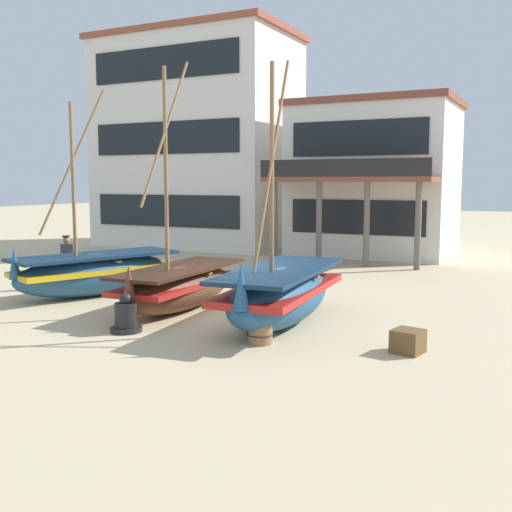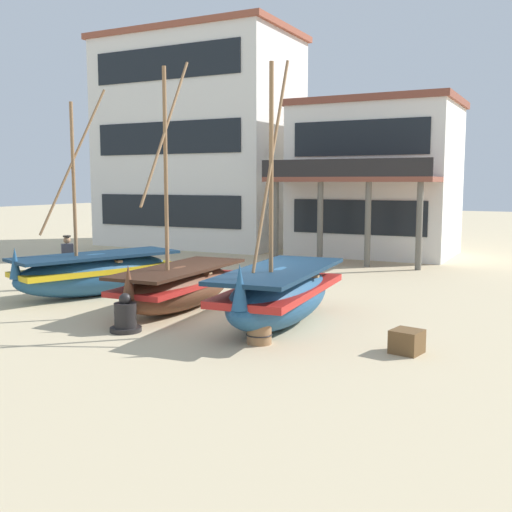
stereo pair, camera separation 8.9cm
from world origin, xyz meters
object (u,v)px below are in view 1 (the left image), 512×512
object	(u,v)px
fisherman_by_hull	(67,262)
harbor_building_annex	(198,142)
wooden_barrel	(260,327)
cargo_crate	(408,341)
fishing_boat_near_left	(95,272)
fishing_boat_far_right	(280,293)
capstan_winch	(126,317)
fishing_boat_centre_large	(179,286)
harbor_building_main	(374,178)

from	to	relation	value
fisherman_by_hull	harbor_building_annex	world-z (taller)	harbor_building_annex
wooden_barrel	cargo_crate	bearing A→B (deg)	13.45
fishing_boat_near_left	wooden_barrel	distance (m)	7.35
fisherman_by_hull	wooden_barrel	xyz separation A→B (m)	(8.41, -3.20, -0.48)
fishing_boat_near_left	harbor_building_annex	distance (m)	15.61
fisherman_by_hull	fishing_boat_far_right	bearing A→B (deg)	-9.97
harbor_building_annex	capstan_winch	bearing A→B (deg)	-62.74
capstan_winch	fishing_boat_centre_large	bearing A→B (deg)	96.11
fishing_boat_centre_large	fisherman_by_hull	bearing A→B (deg)	167.62
fishing_boat_far_right	harbor_building_annex	xyz separation A→B (m)	(-11.61, 14.87, 4.70)
cargo_crate	harbor_building_main	distance (m)	17.18
cargo_crate	harbor_building_main	xyz separation A→B (m)	(-5.37, 15.99, 3.28)
fishing_boat_near_left	fishing_boat_far_right	distance (m)	6.53
fishing_boat_near_left	cargo_crate	size ratio (longest dim) A/B	10.78
harbor_building_main	cargo_crate	bearing A→B (deg)	-71.43
fishing_boat_centre_large	wooden_barrel	bearing A→B (deg)	-31.51
harbor_building_annex	harbor_building_main	bearing A→B (deg)	0.23
harbor_building_main	fishing_boat_centre_large	bearing A→B (deg)	-93.85
fisherman_by_hull	capstan_winch	distance (m)	6.42
wooden_barrel	fisherman_by_hull	bearing A→B (deg)	159.19
fishing_boat_centre_large	cargo_crate	bearing A→B (deg)	-12.47
fishing_boat_far_right	cargo_crate	size ratio (longest dim) A/B	11.02
wooden_barrel	fishing_boat_centre_large	bearing A→B (deg)	148.49
capstan_winch	fisherman_by_hull	bearing A→B (deg)	145.19
fishing_boat_centre_large	fisherman_by_hull	distance (m)	5.10
fishing_boat_near_left	wooden_barrel	size ratio (longest dim) A/B	8.63
harbor_building_annex	cargo_crate	bearing A→B (deg)	-46.96
harbor_building_main	harbor_building_annex	distance (m)	9.72
fishing_boat_near_left	fisherman_by_hull	distance (m)	1.67
fishing_boat_near_left	fisherman_by_hull	xyz separation A→B (m)	(-1.59, 0.49, 0.15)
fishing_boat_centre_large	harbor_building_main	bearing A→B (deg)	86.15
fishing_boat_near_left	capstan_winch	size ratio (longest dim) A/B	6.83
fishing_boat_centre_large	harbor_building_annex	world-z (taller)	harbor_building_annex
fishing_boat_far_right	wooden_barrel	distance (m)	1.86
fishing_boat_near_left	fishing_boat_far_right	bearing A→B (deg)	-8.12
fishing_boat_far_right	harbor_building_annex	size ratio (longest dim) A/B	0.57
wooden_barrel	harbor_building_main	xyz separation A→B (m)	(-2.45, 16.68, 3.16)
fishing_boat_near_left	harbor_building_main	world-z (taller)	harbor_building_main
capstan_winch	wooden_barrel	bearing A→B (deg)	8.25
fishing_boat_centre_large	capstan_winch	world-z (taller)	fishing_boat_centre_large
fishing_boat_centre_large	wooden_barrel	size ratio (longest dim) A/B	9.24
fishing_boat_centre_large	cargo_crate	world-z (taller)	fishing_boat_centre_large
fisherman_by_hull	cargo_crate	distance (m)	11.62
fishing_boat_near_left	harbor_building_main	xyz separation A→B (m)	(4.38, 13.98, 2.82)
fishing_boat_centre_large	harbor_building_main	size ratio (longest dim) A/B	0.88
fishing_boat_far_right	cargo_crate	bearing A→B (deg)	-18.26
wooden_barrel	cargo_crate	distance (m)	3.01
fishing_boat_far_right	harbor_building_main	xyz separation A→B (m)	(-2.09, 14.90, 2.76)
cargo_crate	fishing_boat_near_left	bearing A→B (deg)	168.38
wooden_barrel	harbor_building_annex	xyz separation A→B (m)	(-11.97, 16.65, 5.10)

